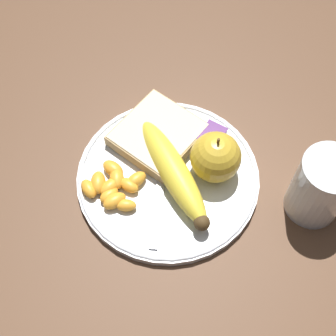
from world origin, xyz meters
The scene contains 18 objects.
ground_plane centered at (0.00, 0.00, 0.00)m, with size 3.00×3.00×0.00m, color brown.
plate centered at (0.00, 0.00, 0.01)m, with size 0.25×0.25×0.01m.
juice_glass centered at (-0.07, 0.19, 0.05)m, with size 0.07×0.07×0.10m.
apple centered at (-0.04, 0.05, 0.05)m, with size 0.07×0.07×0.08m.
banana centered at (0.00, 0.01, 0.03)m, with size 0.13×0.17×0.04m.
bread_slice centered at (-0.04, -0.04, 0.02)m, with size 0.12×0.12×0.02m.
fork centered at (0.02, 0.00, 0.01)m, with size 0.15×0.09×0.00m.
jam_packet centered at (-0.08, 0.03, 0.02)m, with size 0.04×0.03×0.02m.
orange_segment_0 centered at (0.07, -0.04, 0.02)m, with size 0.04×0.03×0.02m.
orange_segment_1 centered at (0.06, -0.07, 0.02)m, with size 0.04×0.04×0.02m.
orange_segment_2 centered at (0.04, -0.07, 0.02)m, with size 0.02×0.04×0.02m.
orange_segment_3 centered at (0.04, -0.05, 0.02)m, with size 0.04×0.04×0.02m.
orange_segment_4 centered at (0.07, -0.02, 0.02)m, with size 0.03×0.03×0.02m.
orange_segment_5 centered at (0.04, -0.04, 0.02)m, with size 0.02×0.03×0.02m.
orange_segment_6 centered at (0.06, -0.06, 0.02)m, with size 0.04×0.03×0.02m.
orange_segment_7 centered at (0.03, -0.03, 0.02)m, with size 0.04×0.03×0.02m.
orange_segment_8 centered at (0.08, -0.08, 0.02)m, with size 0.03×0.04×0.02m.
orange_segment_9 centered at (0.07, -0.05, 0.02)m, with size 0.03×0.02×0.02m.
Camera 1 is at (0.27, 0.16, 0.58)m, focal length 50.00 mm.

